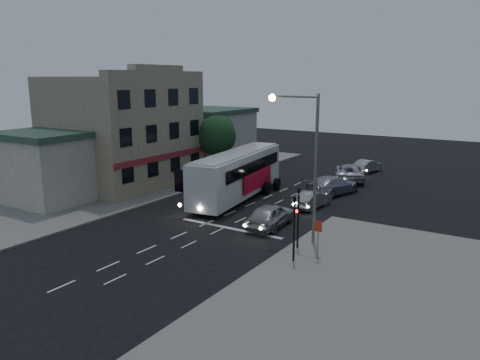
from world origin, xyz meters
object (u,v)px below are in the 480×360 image
Objects in this scene: car_suv at (271,215)px; streetlight at (306,151)px; traffic_signal_side at (294,221)px; street_tree at (216,134)px; tour_bus at (238,174)px; car_extra at (367,166)px; traffic_signal_main at (298,210)px; car_sedan_c at (350,172)px; car_sedan_a at (312,199)px; car_sedan_b at (333,185)px; regulatory_sign at (318,233)px.

car_suv is 0.53× the size of streetlight.
traffic_signal_side is 23.24m from street_tree.
tour_bus is 18.10m from car_extra.
streetlight is at bearing 105.70° from traffic_signal_side.
traffic_signal_main is (9.49, -8.30, 0.26)m from tour_bus.
car_extra is at bearing -112.56° from car_sedan_c.
car_sedan_a is 0.98× the size of traffic_signal_side.
car_sedan_b is 1.35× the size of car_extra.
car_sedan_a is 16.37m from car_extra.
streetlight is (-1.96, 2.44, 4.14)m from regulatory_sign.
car_sedan_c is 1.41× the size of car_extra.
car_suv is 4.86m from traffic_signal_main.
car_sedan_c is at bearing -79.74° from car_sedan_a.
tour_bus is 3.17× the size of car_extra.
car_sedan_b is 13.83m from streetlight.
street_tree reaches higher than car_sedan_b.
street_tree is (-12.58, 0.24, 3.67)m from car_sedan_b.
car_extra is at bearing 98.20° from traffic_signal_main.
street_tree is at bearing -45.66° from car_suv.
traffic_signal_main is at bearing 149.16° from regulatory_sign.
traffic_signal_main is (3.01, -9.00, 1.76)m from car_sedan_a.
car_suv is 10.99m from car_sedan_b.
traffic_signal_side reaches higher than car_extra.
street_tree reaches higher than car_sedan_a.
traffic_signal_side is at bearing 114.43° from car_sedan_a.
street_tree is (-11.91, -6.11, 3.67)m from car_sedan_c.
car_sedan_b is 2.58× the size of regulatory_sign.
tour_bus is at bearing 11.98° from car_sedan_a.
car_sedan_b is 16.54m from traffic_signal_side.
car_sedan_a is 0.98× the size of traffic_signal_main.
street_tree is at bearing 137.97° from traffic_signal_main.
car_sedan_b and car_sedan_c have the same top height.
tour_bus is 3.30× the size of car_sedan_a.
car_extra is at bearing -72.77° from car_sedan_b.
tour_bus is 2.25× the size of car_sedan_c.
car_sedan_c is (-0.89, 11.35, 0.16)m from car_sedan_a.
traffic_signal_main is 3.61m from streetlight.
street_tree reaches higher than traffic_signal_main.
streetlight is at bearing 100.20° from traffic_signal_main.
tour_bus is 3.25× the size of traffic_signal_main.
street_tree is at bearing 55.10° from car_extra.
streetlight is at bearing 115.72° from car_sedan_a.
regulatory_sign is at bearing -51.25° from streetlight.
tour_bus is 14.56m from regulatory_sign.
regulatory_sign reaches higher than car_sedan_c.
tour_bus is at bearing 138.83° from traffic_signal_main.
tour_bus is at bearing 143.32° from streetlight.
traffic_signal_side is 4.84m from streetlight.
car_extra is 25.68m from traffic_signal_main.
car_suv is 22.34m from car_extra.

